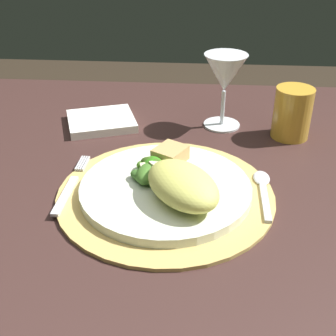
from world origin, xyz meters
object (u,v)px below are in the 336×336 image
Objects in this scene: wine_glass at (225,76)px; amber_tumbler at (292,113)px; fork at (70,186)px; dining_table at (153,228)px; dinner_plate at (166,189)px; spoon at (263,186)px; napkin at (101,121)px.

wine_glass reaches higher than amber_tumbler.
fork is 0.37m from wine_glass.
dining_table is 0.32m from wine_glass.
fork is at bearing -133.31° from wine_glass.
dinner_plate is 0.29m from wine_glass.
spoon is at bearing -12.34° from dining_table.
fork is at bearing -175.52° from spoon.
dinner_plate is (0.03, -0.07, 0.13)m from dining_table.
fork is at bearing -89.76° from napkin.
amber_tumbler is at bearing 30.52° from fork.
dinner_plate is 1.54× the size of fork.
napkin is at bearing -176.56° from wine_glass.
wine_glass is 0.15m from amber_tumbler.
dining_table is at bearing -148.12° from amber_tumbler.
spoon is at bearing -36.14° from napkin.
dinner_plate is at bearing -170.16° from spoon.
dinner_plate is 0.15m from fork.
amber_tumbler is at bearing 44.94° from dinner_plate.
amber_tumbler reaches higher than fork.
spoon is at bearing 4.48° from fork.
amber_tumbler is (0.22, 0.22, 0.04)m from dinner_plate.
fork is 1.16× the size of wine_glass.
wine_glass is (0.24, 0.26, 0.10)m from fork.
dining_table is 0.22m from spoon.
napkin is at bearing 143.86° from spoon.
napkin reaches higher than spoon.
fork is (-0.12, -0.06, 0.13)m from dining_table.
dining_table is at bearing 167.66° from spoon.
napkin is (-0.30, 0.22, -0.00)m from spoon.
dining_table is 9.25× the size of wine_glass.
fork is 1.24× the size of spoon.
amber_tumbler is at bearing 31.88° from dining_table.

